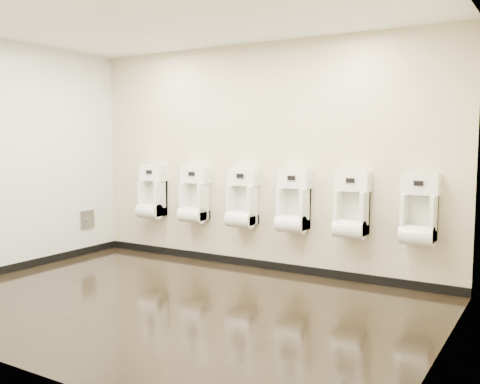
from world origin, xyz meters
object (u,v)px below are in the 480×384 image
object	(u,v)px
access_panel	(87,219)
urinal_3	(293,206)
urinal_1	(194,199)
urinal_4	(351,210)
urinal_2	(242,202)
urinal_5	(419,215)
urinal_0	(152,196)

from	to	relation	value
access_panel	urinal_3	bearing A→B (deg)	7.95
urinal_1	urinal_4	xyz separation A→B (m)	(2.16, 0.00, 0.00)
urinal_1	urinal_4	size ratio (longest dim) A/B	1.00
urinal_3	urinal_4	distance (m)	0.72
urinal_2	urinal_4	xyz separation A→B (m)	(1.42, 0.00, 0.00)
urinal_3	urinal_5	size ratio (longest dim) A/B	1.00
urinal_0	urinal_2	bearing A→B (deg)	0.00
urinal_4	urinal_2	bearing A→B (deg)	180.00
urinal_4	urinal_5	size ratio (longest dim) A/B	1.00
urinal_1	access_panel	bearing A→B (deg)	-164.98
urinal_2	urinal_3	world-z (taller)	same
urinal_0	urinal_5	world-z (taller)	same
urinal_2	urinal_5	xyz separation A→B (m)	(2.15, 0.00, 0.00)
urinal_1	urinal_2	xyz separation A→B (m)	(0.74, 0.00, 0.00)
urinal_0	urinal_4	distance (m)	2.89
urinal_1	urinal_2	distance (m)	0.74
urinal_4	urinal_1	bearing A→B (deg)	180.00
urinal_2	urinal_0	bearing A→B (deg)	180.00
urinal_1	urinal_4	bearing A→B (deg)	0.00
access_panel	urinal_5	xyz separation A→B (m)	(4.46, 0.42, 0.34)
urinal_4	urinal_5	distance (m)	0.73
urinal_0	urinal_2	size ratio (longest dim) A/B	1.00
urinal_1	urinal_4	world-z (taller)	same
access_panel	urinal_0	bearing A→B (deg)	26.59
urinal_2	urinal_4	size ratio (longest dim) A/B	1.00
access_panel	urinal_2	world-z (taller)	urinal_2
urinal_2	urinal_3	size ratio (longest dim) A/B	1.00
urinal_3	urinal_2	bearing A→B (deg)	180.00
urinal_2	urinal_5	world-z (taller)	same
urinal_1	urinal_4	distance (m)	2.16
urinal_0	urinal_3	xyz separation A→B (m)	(2.17, 0.00, 0.00)
urinal_3	urinal_4	bearing A→B (deg)	0.00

